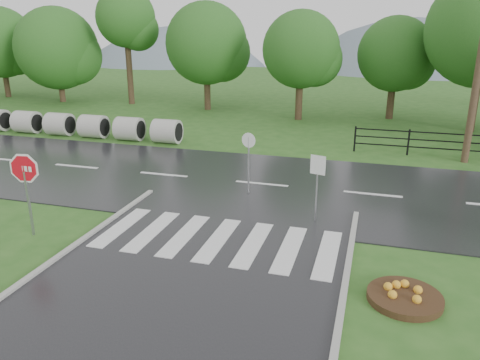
% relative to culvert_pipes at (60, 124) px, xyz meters
% --- Properties ---
extents(ground, '(120.00, 120.00, 0.00)m').
position_rel_culvert_pipes_xyz_m(ground, '(12.47, -15.00, -0.60)').
color(ground, '#2D5C1E').
rests_on(ground, ground).
extents(main_road, '(90.00, 8.00, 0.04)m').
position_rel_culvert_pipes_xyz_m(main_road, '(12.47, -5.00, -0.60)').
color(main_road, black).
rests_on(main_road, ground).
extents(crosswalk, '(6.50, 2.80, 0.02)m').
position_rel_culvert_pipes_xyz_m(crosswalk, '(12.47, -10.00, -0.54)').
color(crosswalk, silver).
rests_on(crosswalk, ground).
extents(fence_west, '(9.58, 0.08, 1.20)m').
position_rel_culvert_pipes_xyz_m(fence_west, '(20.22, 1.00, 0.12)').
color(fence_west, black).
rests_on(fence_west, ground).
extents(hills, '(102.00, 48.00, 48.00)m').
position_rel_culvert_pipes_xyz_m(hills, '(15.96, 50.00, -16.14)').
color(hills, slate).
rests_on(hills, ground).
extents(treeline, '(83.20, 5.20, 10.00)m').
position_rel_culvert_pipes_xyz_m(treeline, '(13.47, 9.00, -0.60)').
color(treeline, '#225B1C').
rests_on(treeline, ground).
extents(culvert_pipes, '(13.90, 1.20, 1.20)m').
position_rel_culvert_pipes_xyz_m(culvert_pipes, '(0.00, 0.00, 0.00)').
color(culvert_pipes, '#9E9B93').
rests_on(culvert_pipes, ground).
extents(stop_sign, '(1.12, 0.20, 2.54)m').
position_rel_culvert_pipes_xyz_m(stop_sign, '(7.30, -11.08, 1.18)').
color(stop_sign, '#939399').
rests_on(stop_sign, ground).
extents(flower_bed, '(1.60, 1.60, 0.32)m').
position_rel_culvert_pipes_xyz_m(flower_bed, '(17.29, -11.62, -0.48)').
color(flower_bed, '#332111').
rests_on(flower_bed, ground).
extents(reg_sign_small, '(0.45, 0.15, 2.10)m').
position_rel_culvert_pipes_xyz_m(reg_sign_small, '(14.85, -7.93, 0.89)').
color(reg_sign_small, '#939399').
rests_on(reg_sign_small, ground).
extents(reg_sign_round, '(0.51, 0.14, 2.22)m').
position_rel_culvert_pipes_xyz_m(reg_sign_round, '(12.26, -6.14, 0.81)').
color(reg_sign_round, '#939399').
rests_on(reg_sign_round, ground).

